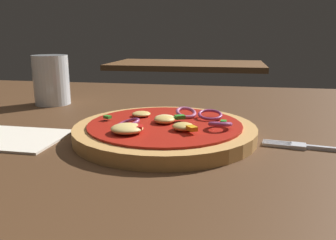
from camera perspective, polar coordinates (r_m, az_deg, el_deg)
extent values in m
cube|color=#4C301C|center=(0.50, -1.34, -4.41)|extent=(1.38, 1.06, 0.03)
cylinder|color=tan|center=(0.49, -0.42, -1.77)|extent=(0.26, 0.26, 0.02)
cylinder|color=#A81C11|center=(0.49, -0.43, -0.55)|extent=(0.22, 0.22, 0.00)
ellipsoid|color=#E5BC60|center=(0.45, 2.54, -1.09)|extent=(0.03, 0.03, 0.01)
ellipsoid|color=#EFCC72|center=(0.44, -6.83, -1.41)|extent=(0.04, 0.04, 0.01)
ellipsoid|color=#F4DB8E|center=(0.49, -0.54, 0.30)|extent=(0.03, 0.03, 0.01)
ellipsoid|color=#E5BC60|center=(0.53, -4.46, 1.02)|extent=(0.03, 0.03, 0.01)
ellipsoid|color=#E5BC60|center=(0.49, -0.53, 0.18)|extent=(0.03, 0.03, 0.01)
torus|color=#93386B|center=(0.46, 8.67, -0.68)|extent=(0.04, 0.04, 0.01)
torus|color=#93386B|center=(0.51, 7.03, 0.89)|extent=(0.04, 0.04, 0.01)
torus|color=#B25984|center=(0.52, 3.01, 1.25)|extent=(0.04, 0.04, 0.01)
torus|color=#93386B|center=(0.46, -6.69, -0.57)|extent=(0.04, 0.04, 0.01)
cube|color=red|center=(0.44, -4.90, -1.28)|extent=(0.01, 0.02, 0.01)
cube|color=#2D8C28|center=(0.47, 9.20, -0.42)|extent=(0.01, 0.01, 0.00)
cube|color=orange|center=(0.43, 3.98, -1.39)|extent=(0.02, 0.02, 0.01)
cube|color=#2D8C28|center=(0.49, 1.98, 0.50)|extent=(0.02, 0.02, 0.01)
cube|color=#2D8C28|center=(0.51, -9.92, 0.57)|extent=(0.01, 0.01, 0.00)
cube|color=silver|center=(0.48, 20.88, -4.06)|extent=(0.02, 0.02, 0.00)
cube|color=silver|center=(0.49, 17.64, -3.50)|extent=(0.04, 0.01, 0.00)
cube|color=silver|center=(0.48, 17.62, -3.70)|extent=(0.04, 0.01, 0.00)
cube|color=silver|center=(0.47, 17.59, -3.89)|extent=(0.04, 0.01, 0.00)
cube|color=silver|center=(0.47, 17.56, -4.09)|extent=(0.04, 0.01, 0.00)
cylinder|color=silver|center=(0.76, -18.82, 6.32)|extent=(0.07, 0.07, 0.10)
cylinder|color=gold|center=(0.76, -18.65, 4.26)|extent=(0.06, 0.06, 0.05)
cylinder|color=white|center=(0.76, -18.82, 6.33)|extent=(0.06, 0.06, 0.01)
cube|color=silver|center=(0.53, -25.09, -2.71)|extent=(0.16, 0.11, 0.00)
cube|color=brown|center=(1.84, 3.20, 9.09)|extent=(0.79, 0.46, 0.03)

